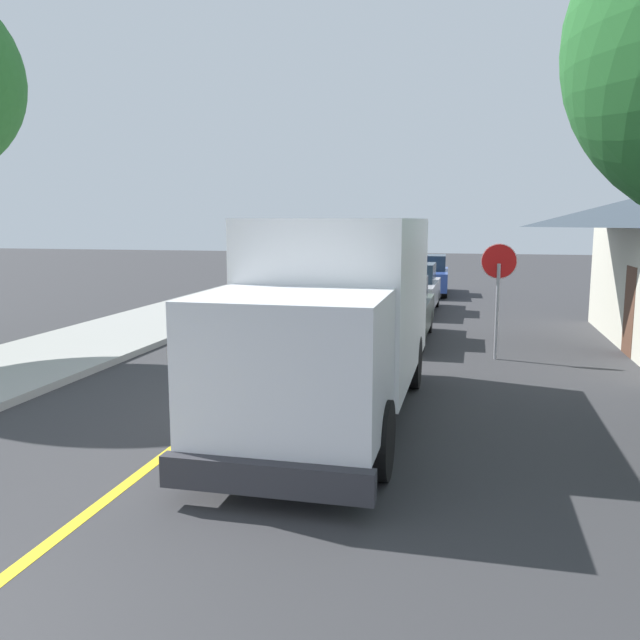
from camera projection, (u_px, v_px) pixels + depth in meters
centre_line_yellow at (280, 366)px, 14.29m from camera, size 0.16×56.00×0.01m
box_truck at (338, 308)px, 10.55m from camera, size 2.42×7.19×3.20m
parked_car_near at (395, 311)px, 17.33m from camera, size 1.83×4.41×1.67m
parked_car_mid at (411, 289)px, 22.78m from camera, size 1.85×4.42×1.67m
parked_car_far at (426, 276)px, 28.17m from camera, size 1.94×4.46×1.67m
stop_sign at (498, 279)px, 14.80m from camera, size 0.80×0.10×2.65m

